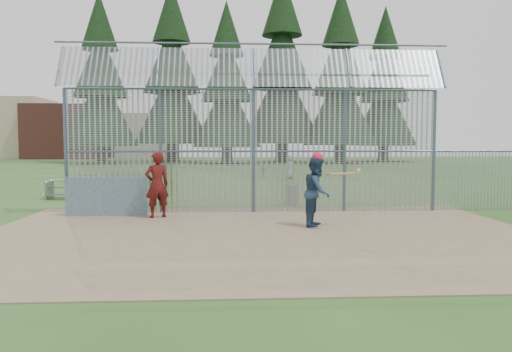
{
  "coord_description": "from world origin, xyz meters",
  "views": [
    {
      "loc": [
        -0.8,
        -12.7,
        2.35
      ],
      "look_at": [
        0.0,
        2.0,
        1.3
      ],
      "focal_mm": 35.0,
      "sensor_mm": 36.0,
      "label": 1
    }
  ],
  "objects": [
    {
      "name": "bleacher",
      "position": [
        -6.68,
        7.84,
        0.41
      ],
      "size": [
        3.0,
        0.95,
        0.72
      ],
      "color": "slate",
      "rests_on": "ground"
    },
    {
      "name": "dirt_infield",
      "position": [
        0.0,
        -0.5,
        0.01
      ],
      "size": [
        14.0,
        10.0,
        0.02
      ],
      "primitive_type": "cube",
      "color": "#756047",
      "rests_on": "ground"
    },
    {
      "name": "ground",
      "position": [
        0.0,
        0.0,
        0.0
      ],
      "size": [
        120.0,
        120.0,
        0.0
      ],
      "primitive_type": "plane",
      "color": "#2D511E",
      "rests_on": "ground"
    },
    {
      "name": "batting_gear",
      "position": [
        1.7,
        0.64,
        1.82
      ],
      "size": [
        1.3,
        0.44,
        0.63
      ],
      "color": "red",
      "rests_on": "ground"
    },
    {
      "name": "bg_kid_standing",
      "position": [
        2.9,
        17.62,
        0.73
      ],
      "size": [
        0.85,
        0.8,
        1.46
      ],
      "primitive_type": "imported",
      "rotation": [
        0.0,
        0.0,
        3.78
      ],
      "color": "gray",
      "rests_on": "ground"
    },
    {
      "name": "bg_kid_seated",
      "position": [
        1.26,
        17.9,
        0.42
      ],
      "size": [
        0.51,
        0.25,
        0.84
      ],
      "primitive_type": "imported",
      "rotation": [
        0.0,
        0.0,
        3.06
      ],
      "color": "slate",
      "rests_on": "ground"
    },
    {
      "name": "trash_can",
      "position": [
        1.48,
        5.11,
        0.38
      ],
      "size": [
        0.56,
        0.56,
        0.82
      ],
      "color": "#94979C",
      "rests_on": "ground"
    },
    {
      "name": "conifer_row",
      "position": [
        1.93,
        41.51,
        10.83
      ],
      "size": [
        38.48,
        12.26,
        20.2
      ],
      "color": "#332319",
      "rests_on": "ground"
    },
    {
      "name": "distant_buildings",
      "position": [
        -23.18,
        56.49,
        3.6
      ],
      "size": [
        26.5,
        10.5,
        8.0
      ],
      "color": "brown",
      "rests_on": "ground"
    },
    {
      "name": "dugout_wall",
      "position": [
        -4.6,
        2.9,
        0.62
      ],
      "size": [
        2.5,
        0.12,
        1.2
      ],
      "primitive_type": "cube",
      "color": "#38566B",
      "rests_on": "dirt_infield"
    },
    {
      "name": "onlooker",
      "position": [
        -2.97,
        2.43,
        1.02
      ],
      "size": [
        0.86,
        0.74,
        2.0
      ],
      "primitive_type": "imported",
      "rotation": [
        0.0,
        0.0,
        3.57
      ],
      "color": "maroon",
      "rests_on": "dirt_infield"
    },
    {
      "name": "backstop_fence",
      "position": [
        1.81,
        3.43,
        2.36
      ],
      "size": [
        20.09,
        0.81,
        5.3
      ],
      "color": "#47566B",
      "rests_on": "ground"
    },
    {
      "name": "batter",
      "position": [
        1.59,
        0.67,
        0.96
      ],
      "size": [
        0.98,
        1.1,
        1.88
      ],
      "primitive_type": "imported",
      "rotation": [
        0.0,
        0.0,
        1.23
      ],
      "color": "navy",
      "rests_on": "dirt_infield"
    }
  ]
}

